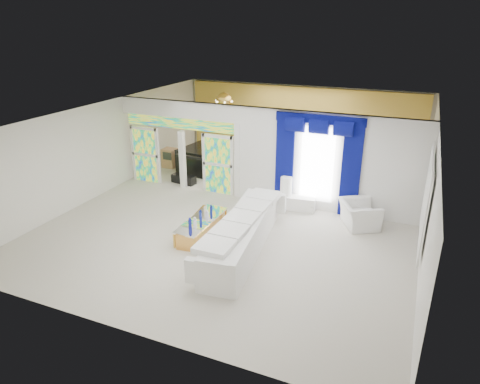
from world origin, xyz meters
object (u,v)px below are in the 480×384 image
at_px(console_table, 295,203).
at_px(grand_piano, 204,158).
at_px(armchair, 359,214).
at_px(white_sofa, 243,235).
at_px(coffee_table, 202,227).

bearing_deg(console_table, grand_piano, 152.47).
relative_size(console_table, armchair, 1.14).
distance_m(white_sofa, grand_piano, 6.42).
relative_size(coffee_table, console_table, 1.56).
bearing_deg(coffee_table, white_sofa, -12.53).
bearing_deg(armchair, grand_piano, 38.55).
height_order(coffee_table, console_table, coffee_table).
bearing_deg(armchair, coffee_table, 91.47).
bearing_deg(white_sofa, grand_piano, 119.59).
height_order(console_table, grand_piano, grand_piano).
height_order(white_sofa, armchair, white_sofa).
xyz_separation_m(console_table, grand_piano, (-4.30, 2.24, 0.25)).
distance_m(white_sofa, console_table, 2.99).
bearing_deg(grand_piano, armchair, -14.88).
bearing_deg(armchair, console_table, 49.47).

